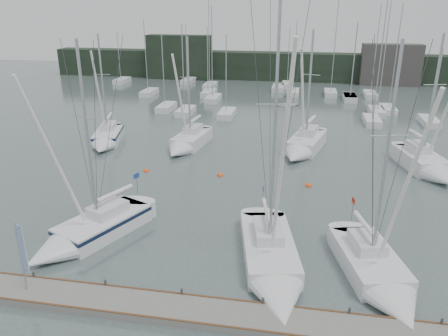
# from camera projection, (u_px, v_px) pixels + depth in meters

# --- Properties ---
(ground) EXTENTS (160.00, 160.00, 0.00)m
(ground) POSITION_uv_depth(u_px,v_px,m) (235.00, 260.00, 25.02)
(ground) COLOR #4D5D5B
(ground) RESTS_ON ground
(dock) EXTENTS (24.00, 2.00, 0.40)m
(dock) POSITION_uv_depth(u_px,v_px,m) (218.00, 315.00, 20.36)
(dock) COLOR slate
(dock) RESTS_ON ground
(far_treeline) EXTENTS (90.00, 4.00, 5.00)m
(far_treeline) POSITION_uv_depth(u_px,v_px,m) (287.00, 66.00, 81.09)
(far_treeline) COLOR black
(far_treeline) RESTS_ON ground
(far_building_left) EXTENTS (12.00, 3.00, 8.00)m
(far_building_left) POSITION_uv_depth(u_px,v_px,m) (180.00, 57.00, 82.04)
(far_building_left) COLOR black
(far_building_left) RESTS_ON ground
(far_building_right) EXTENTS (10.00, 3.00, 7.00)m
(far_building_right) POSITION_uv_depth(u_px,v_px,m) (390.00, 65.00, 75.90)
(far_building_right) COLOR #3F3D3A
(far_building_right) RESTS_ON ground
(mast_forest) EXTENTS (49.30, 27.76, 14.49)m
(mast_forest) POSITION_uv_depth(u_px,v_px,m) (269.00, 97.00, 65.34)
(mast_forest) COLOR silver
(mast_forest) RESTS_ON ground
(sailboat_near_left) EXTENTS (5.99, 8.92, 12.97)m
(sailboat_near_left) POSITION_uv_depth(u_px,v_px,m) (83.00, 235.00, 26.54)
(sailboat_near_left) COLOR silver
(sailboat_near_left) RESTS_ON ground
(sailboat_near_center) EXTENTS (4.74, 10.32, 15.44)m
(sailboat_near_center) POSITION_uv_depth(u_px,v_px,m) (273.00, 269.00, 23.26)
(sailboat_near_center) COLOR silver
(sailboat_near_center) RESTS_ON ground
(sailboat_near_right) EXTENTS (4.68, 8.60, 13.29)m
(sailboat_near_right) POSITION_uv_depth(u_px,v_px,m) (381.00, 280.00, 22.36)
(sailboat_near_right) COLOR silver
(sailboat_near_right) RESTS_ON ground
(sailboat_mid_a) EXTENTS (4.20, 8.05, 11.74)m
(sailboat_mid_a) POSITION_uv_depth(u_px,v_px,m) (106.00, 139.00, 44.83)
(sailboat_mid_a) COLOR silver
(sailboat_mid_a) RESTS_ON ground
(sailboat_mid_b) EXTENTS (3.57, 8.10, 11.61)m
(sailboat_mid_b) POSITION_uv_depth(u_px,v_px,m) (186.00, 144.00, 43.53)
(sailboat_mid_b) COLOR silver
(sailboat_mid_b) RESTS_ON ground
(sailboat_mid_c) EXTENTS (4.71, 8.93, 12.35)m
(sailboat_mid_c) POSITION_uv_depth(u_px,v_px,m) (302.00, 147.00, 42.28)
(sailboat_mid_c) COLOR silver
(sailboat_mid_c) RESTS_ON ground
(sailboat_mid_e) EXTENTS (4.66, 8.33, 12.41)m
(sailboat_mid_e) POSITION_uv_depth(u_px,v_px,m) (428.00, 167.00, 37.32)
(sailboat_mid_e) COLOR silver
(sailboat_mid_e) RESTS_ON ground
(buoy_a) EXTENTS (0.53, 0.53, 0.53)m
(buoy_a) POSITION_uv_depth(u_px,v_px,m) (220.00, 176.00, 37.08)
(buoy_a) COLOR #F25115
(buoy_a) RESTS_ON ground
(buoy_b) EXTENTS (0.53, 0.53, 0.53)m
(buoy_b) POSITION_uv_depth(u_px,v_px,m) (309.00, 186.00, 35.02)
(buoy_b) COLOR #F25115
(buoy_b) RESTS_ON ground
(buoy_c) EXTENTS (0.50, 0.50, 0.50)m
(buoy_c) POSITION_uv_depth(u_px,v_px,m) (146.00, 171.00, 38.04)
(buoy_c) COLOR #F25115
(buoy_c) RESTS_ON ground
(dock_banner) EXTENTS (0.54, 0.27, 3.80)m
(dock_banner) POSITION_uv_depth(u_px,v_px,m) (22.00, 251.00, 20.95)
(dock_banner) COLOR #A8ABB0
(dock_banner) RESTS_ON dock
(seagull) EXTENTS (1.00, 0.51, 0.20)m
(seagull) POSITION_uv_depth(u_px,v_px,m) (288.00, 106.00, 21.57)
(seagull) COLOR white
(seagull) RESTS_ON ground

